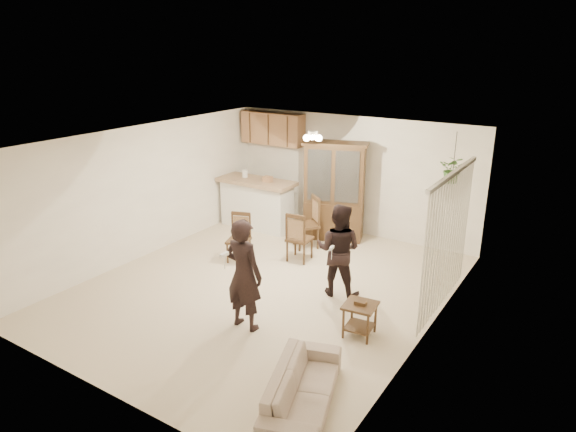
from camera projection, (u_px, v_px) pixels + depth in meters
The scene contains 23 objects.
floor at pixel (265, 287), 8.65m from camera, with size 6.50×6.50×0.00m, color beige.
ceiling at pixel (262, 140), 7.85m from camera, with size 5.50×6.50×0.02m, color white.
wall_back at pixel (352, 175), 10.84m from camera, with size 5.50×0.02×2.50m, color white.
wall_front at pixel (94, 298), 5.66m from camera, with size 5.50×0.02×2.50m, color white.
wall_left at pixel (144, 192), 9.65m from camera, with size 0.02×6.50×2.50m, color white.
wall_right at pixel (432, 253), 6.85m from camera, with size 0.02×6.50×2.50m, color white.
breakfast_bar at pixel (257, 206), 11.31m from camera, with size 1.60×0.55×1.00m, color white.
bar_top at pixel (256, 182), 11.13m from camera, with size 1.75×0.70×0.08m, color tan.
upper_cabinets at pixel (273, 129), 11.39m from camera, with size 1.50×0.34×0.70m, color #966441.
vertical_blinds at pixel (447, 242), 7.63m from camera, with size 0.06×2.30×2.10m, color silver, non-canonical shape.
ceiling_fixture at pixel (313, 136), 8.73m from camera, with size 0.36×0.36×0.20m, color #FFE6BF, non-canonical shape.
hanging_plant at pixel (453, 169), 8.80m from camera, with size 0.43×0.37×0.48m, color #366026.
plant_cord at pixel (455, 151), 8.69m from camera, with size 0.01×0.01×0.65m, color black.
sofa at pixel (303, 379), 5.71m from camera, with size 1.87×0.73×0.73m, color beige.
adult at pixel (244, 270), 7.18m from camera, with size 0.66×0.43×1.80m, color black.
child at pixel (338, 255), 8.23m from camera, with size 0.66×0.51×1.35m, color black.
china_hutch at pixel (334, 192), 10.51m from camera, with size 1.38×0.88×2.04m.
side_table at pixel (360, 319), 7.16m from camera, with size 0.48×0.48×0.54m.
chair_bar at pixel (239, 248), 9.64m from camera, with size 0.51×0.51×0.91m.
chair_hutch_left at pixel (306, 233), 10.28m from camera, with size 0.65×0.65×1.05m.
chair_hutch_right at pixel (300, 246), 9.66m from camera, with size 0.46×0.46×0.96m.
controller_adult at pixel (224, 255), 6.76m from camera, with size 0.04×0.14×0.04m, color white.
controller_child at pixel (332, 248), 7.83m from camera, with size 0.04×0.13×0.04m, color white.
Camera 1 is at (4.54, -6.36, 3.92)m, focal length 32.00 mm.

